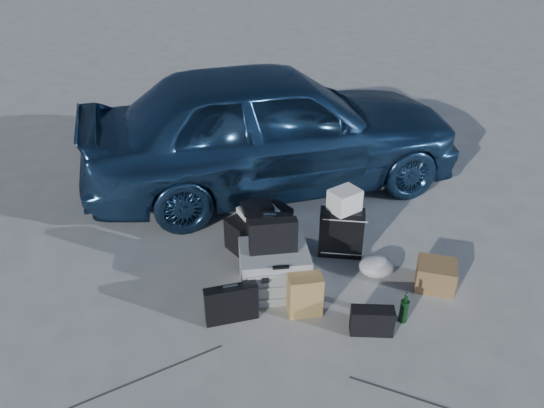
{
  "coord_description": "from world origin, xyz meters",
  "views": [
    {
      "loc": [
        -0.89,
        -3.3,
        3.17
      ],
      "look_at": [
        -0.02,
        0.85,
        0.62
      ],
      "focal_mm": 35.0,
      "sensor_mm": 36.0,
      "label": 1
    }
  ],
  "objects_px": {
    "suitcase_left": "(270,240)",
    "green_bottle": "(404,307)",
    "car": "(273,126)",
    "cardboard_box": "(436,275)",
    "briefcase": "(231,304)",
    "duffel_bag": "(259,228)",
    "pelican_case": "(274,270)",
    "suitcase_right": "(341,233)"
  },
  "relations": [
    {
      "from": "pelican_case",
      "to": "suitcase_right",
      "type": "bearing_deg",
      "value": 31.88
    },
    {
      "from": "car",
      "to": "suitcase_right",
      "type": "distance_m",
      "value": 1.71
    },
    {
      "from": "pelican_case",
      "to": "suitcase_right",
      "type": "xyz_separation_m",
      "value": [
        0.75,
        0.38,
        0.04
      ]
    },
    {
      "from": "briefcase",
      "to": "cardboard_box",
      "type": "relative_size",
      "value": 1.31
    },
    {
      "from": "pelican_case",
      "to": "suitcase_left",
      "type": "relative_size",
      "value": 1.08
    },
    {
      "from": "car",
      "to": "suitcase_left",
      "type": "bearing_deg",
      "value": 163.08
    },
    {
      "from": "briefcase",
      "to": "suitcase_right",
      "type": "distance_m",
      "value": 1.38
    },
    {
      "from": "pelican_case",
      "to": "duffel_bag",
      "type": "relative_size",
      "value": 0.89
    },
    {
      "from": "car",
      "to": "duffel_bag",
      "type": "xyz_separation_m",
      "value": [
        -0.4,
        -1.22,
        -0.58
      ]
    },
    {
      "from": "cardboard_box",
      "to": "duffel_bag",
      "type": "bearing_deg",
      "value": 144.13
    },
    {
      "from": "cardboard_box",
      "to": "green_bottle",
      "type": "height_order",
      "value": "green_bottle"
    },
    {
      "from": "cardboard_box",
      "to": "green_bottle",
      "type": "relative_size",
      "value": 1.17
    },
    {
      "from": "pelican_case",
      "to": "green_bottle",
      "type": "xyz_separation_m",
      "value": [
        0.98,
        -0.63,
        -0.07
      ]
    },
    {
      "from": "suitcase_left",
      "to": "suitcase_right",
      "type": "relative_size",
      "value": 1.08
    },
    {
      "from": "briefcase",
      "to": "suitcase_right",
      "type": "bearing_deg",
      "value": 27.35
    },
    {
      "from": "car",
      "to": "suitcase_right",
      "type": "xyz_separation_m",
      "value": [
        0.35,
        -1.6,
        -0.49
      ]
    },
    {
      "from": "suitcase_right",
      "to": "duffel_bag",
      "type": "relative_size",
      "value": 0.76
    },
    {
      "from": "green_bottle",
      "to": "car",
      "type": "bearing_deg",
      "value": 102.35
    },
    {
      "from": "briefcase",
      "to": "cardboard_box",
      "type": "distance_m",
      "value": 1.88
    },
    {
      "from": "suitcase_left",
      "to": "green_bottle",
      "type": "distance_m",
      "value": 1.38
    },
    {
      "from": "pelican_case",
      "to": "cardboard_box",
      "type": "bearing_deg",
      "value": -5.82
    },
    {
      "from": "pelican_case",
      "to": "cardboard_box",
      "type": "relative_size",
      "value": 1.75
    },
    {
      "from": "car",
      "to": "cardboard_box",
      "type": "relative_size",
      "value": 12.88
    },
    {
      "from": "green_bottle",
      "to": "suitcase_right",
      "type": "bearing_deg",
      "value": 102.62
    },
    {
      "from": "duffel_bag",
      "to": "cardboard_box",
      "type": "distance_m",
      "value": 1.78
    },
    {
      "from": "suitcase_right",
      "to": "car",
      "type": "bearing_deg",
      "value": 121.09
    },
    {
      "from": "car",
      "to": "pelican_case",
      "type": "bearing_deg",
      "value": 164.45
    },
    {
      "from": "cardboard_box",
      "to": "green_bottle",
      "type": "bearing_deg",
      "value": -142.47
    },
    {
      "from": "suitcase_left",
      "to": "pelican_case",
      "type": "bearing_deg",
      "value": -77.65
    },
    {
      "from": "pelican_case",
      "to": "duffel_bag",
      "type": "bearing_deg",
      "value": 94.26
    },
    {
      "from": "briefcase",
      "to": "suitcase_left",
      "type": "distance_m",
      "value": 0.84
    },
    {
      "from": "duffel_bag",
      "to": "car",
      "type": "bearing_deg",
      "value": 45.18
    },
    {
      "from": "car",
      "to": "cardboard_box",
      "type": "xyz_separation_m",
      "value": [
        1.04,
        -2.26,
        -0.62
      ]
    },
    {
      "from": "car",
      "to": "pelican_case",
      "type": "height_order",
      "value": "car"
    },
    {
      "from": "suitcase_left",
      "to": "briefcase",
      "type": "bearing_deg",
      "value": -106.5
    },
    {
      "from": "duffel_bag",
      "to": "suitcase_left",
      "type": "bearing_deg",
      "value": -112.47
    },
    {
      "from": "cardboard_box",
      "to": "car",
      "type": "bearing_deg",
      "value": 114.75
    },
    {
      "from": "pelican_case",
      "to": "suitcase_right",
      "type": "height_order",
      "value": "suitcase_right"
    },
    {
      "from": "pelican_case",
      "to": "briefcase",
      "type": "distance_m",
      "value": 0.54
    },
    {
      "from": "car",
      "to": "cardboard_box",
      "type": "height_order",
      "value": "car"
    },
    {
      "from": "briefcase",
      "to": "cardboard_box",
      "type": "height_order",
      "value": "briefcase"
    },
    {
      "from": "cardboard_box",
      "to": "suitcase_right",
      "type": "bearing_deg",
      "value": 136.67
    }
  ]
}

